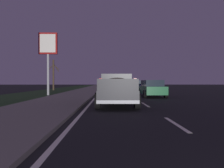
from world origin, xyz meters
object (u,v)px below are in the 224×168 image
object	(u,v)px
pickup_truck	(117,89)
sedan_white	(113,86)
sedan_red	(128,85)
sedan_green	(151,88)
gas_price_sign	(48,49)
bare_tree_far	(53,74)
sedan_blue	(139,86)

from	to	relation	value
pickup_truck	sedan_white	size ratio (longest dim) A/B	1.23
pickup_truck	sedan_red	size ratio (longest dim) A/B	1.23
sedan_green	gas_price_sign	bearing A→B (deg)	76.93
pickup_truck	bare_tree_far	size ratio (longest dim) A/B	1.09
pickup_truck	bare_tree_far	world-z (taller)	bare_tree_far
sedan_white	pickup_truck	bearing A→B (deg)	179.76
sedan_red	bare_tree_far	size ratio (longest dim) A/B	0.89
sedan_blue	gas_price_sign	world-z (taller)	gas_price_sign
bare_tree_far	sedan_green	bearing A→B (deg)	-138.77
sedan_red	sedan_white	size ratio (longest dim) A/B	1.00
sedan_green	sedan_blue	size ratio (longest dim) A/B	1.00
pickup_truck	bare_tree_far	bearing A→B (deg)	24.07
sedan_white	gas_price_sign	xyz separation A→B (m)	(-7.22, 6.79, 4.01)
gas_price_sign	pickup_truck	bearing A→B (deg)	-142.99
sedan_white	sedan_blue	world-z (taller)	same
sedan_green	sedan_white	bearing A→B (deg)	19.47
sedan_white	gas_price_sign	bearing A→B (deg)	136.76
sedan_red	bare_tree_far	distance (m)	15.80
sedan_red	gas_price_sign	bearing A→B (deg)	154.12
sedan_white	gas_price_sign	distance (m)	10.70
sedan_green	sedan_white	distance (m)	10.17
sedan_green	sedan_red	world-z (taller)	same
pickup_truck	sedan_green	bearing A→B (deg)	-27.79
gas_price_sign	bare_tree_far	distance (m)	12.99
sedan_white	sedan_blue	xyz separation A→B (m)	(-1.43, -3.48, 0.00)
sedan_white	bare_tree_far	bearing A→B (deg)	61.32
gas_price_sign	sedan_red	bearing A→B (deg)	-25.88
sedan_green	sedan_blue	world-z (taller)	same
bare_tree_far	sedan_white	bearing A→B (deg)	-118.68
sedan_red	sedan_white	bearing A→B (deg)	166.02
sedan_blue	pickup_truck	bearing A→B (deg)	166.43
sedan_white	sedan_blue	bearing A→B (deg)	-112.30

